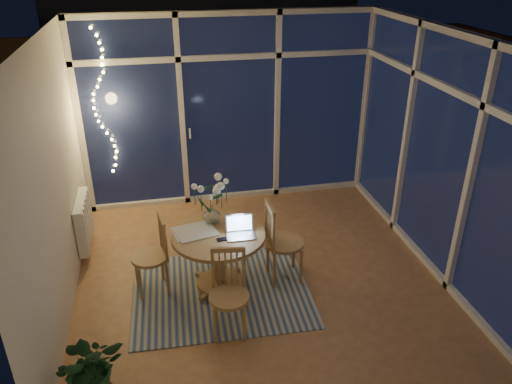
# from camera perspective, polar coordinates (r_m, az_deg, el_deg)

# --- Properties ---
(floor) EXTENTS (4.00, 4.00, 0.00)m
(floor) POSITION_cam_1_polar(r_m,az_deg,el_deg) (5.70, 0.48, -9.35)
(floor) COLOR brown
(floor) RESTS_ON ground
(ceiling) EXTENTS (4.00, 4.00, 0.00)m
(ceiling) POSITION_cam_1_polar(r_m,az_deg,el_deg) (4.67, 0.60, 17.42)
(ceiling) COLOR white
(ceiling) RESTS_ON wall_back
(wall_back) EXTENTS (4.00, 0.04, 2.60)m
(wall_back) POSITION_cam_1_polar(r_m,az_deg,el_deg) (6.89, -3.03, 9.31)
(wall_back) COLOR silver
(wall_back) RESTS_ON floor
(wall_front) EXTENTS (4.00, 0.04, 2.60)m
(wall_front) POSITION_cam_1_polar(r_m,az_deg,el_deg) (3.38, 7.84, -10.95)
(wall_front) COLOR silver
(wall_front) RESTS_ON floor
(wall_left) EXTENTS (0.04, 4.00, 2.60)m
(wall_left) POSITION_cam_1_polar(r_m,az_deg,el_deg) (5.05, -22.24, 0.61)
(wall_left) COLOR silver
(wall_left) RESTS_ON floor
(wall_right) EXTENTS (0.04, 4.00, 2.60)m
(wall_right) POSITION_cam_1_polar(r_m,az_deg,el_deg) (5.78, 20.36, 4.15)
(wall_right) COLOR silver
(wall_right) RESTS_ON floor
(window_wall_back) EXTENTS (4.00, 0.10, 2.60)m
(window_wall_back) POSITION_cam_1_polar(r_m,az_deg,el_deg) (6.85, -2.98, 9.21)
(window_wall_back) COLOR silver
(window_wall_back) RESTS_ON floor
(window_wall_right) EXTENTS (0.10, 4.00, 2.60)m
(window_wall_right) POSITION_cam_1_polar(r_m,az_deg,el_deg) (5.76, 20.02, 4.13)
(window_wall_right) COLOR silver
(window_wall_right) RESTS_ON floor
(radiator) EXTENTS (0.10, 0.70, 0.58)m
(radiator) POSITION_cam_1_polar(r_m,az_deg,el_deg) (6.23, -19.10, -3.22)
(radiator) COLOR white
(radiator) RESTS_ON wall_left
(fairy_lights) EXTENTS (0.24, 0.10, 1.85)m
(fairy_lights) POSITION_cam_1_polar(r_m,az_deg,el_deg) (6.67, -17.25, 9.60)
(fairy_lights) COLOR #FFD766
(fairy_lights) RESTS_ON window_wall_back
(garden_patio) EXTENTS (12.00, 6.00, 0.10)m
(garden_patio) POSITION_cam_1_polar(r_m,az_deg,el_deg) (10.20, -2.71, 7.11)
(garden_patio) COLOR black
(garden_patio) RESTS_ON ground
(garden_fence) EXTENTS (11.00, 0.08, 1.80)m
(garden_fence) POSITION_cam_1_polar(r_m,az_deg,el_deg) (10.35, -6.09, 12.81)
(garden_fence) COLOR #362213
(garden_fence) RESTS_ON ground
(garden_shrubs) EXTENTS (0.90, 0.90, 0.90)m
(garden_shrubs) POSITION_cam_1_polar(r_m,az_deg,el_deg) (8.42, -9.81, 6.12)
(garden_shrubs) COLOR #1A3216
(garden_shrubs) RESTS_ON ground
(rug) EXTENTS (1.92, 1.56, 0.01)m
(rug) POSITION_cam_1_polar(r_m,az_deg,el_deg) (5.45, -3.96, -11.24)
(rug) COLOR #BEB49A
(rug) RESTS_ON floor
(dining_table) EXTENTS (1.01, 1.01, 0.66)m
(dining_table) POSITION_cam_1_polar(r_m,az_deg,el_deg) (5.34, -4.22, -7.83)
(dining_table) COLOR olive
(dining_table) RESTS_ON floor
(chair_left) EXTENTS (0.46, 0.46, 0.88)m
(chair_left) POSITION_cam_1_polar(r_m,az_deg,el_deg) (5.33, -12.08, -7.09)
(chair_left) COLOR olive
(chair_left) RESTS_ON floor
(chair_right) EXTENTS (0.44, 0.44, 0.95)m
(chair_right) POSITION_cam_1_polar(r_m,az_deg,el_deg) (5.39, 3.32, -5.61)
(chair_right) COLOR olive
(chair_right) RESTS_ON floor
(chair_front) EXTENTS (0.46, 0.46, 0.86)m
(chair_front) POSITION_cam_1_polar(r_m,az_deg,el_deg) (4.71, -3.11, -11.69)
(chair_front) COLOR olive
(chair_front) RESTS_ON floor
(laptop) EXTENTS (0.30, 0.26, 0.21)m
(laptop) POSITION_cam_1_polar(r_m,az_deg,el_deg) (5.05, -1.76, -4.05)
(laptop) COLOR #BBBBBF
(laptop) RESTS_ON dining_table
(flower_vase) EXTENTS (0.21, 0.21, 0.21)m
(flower_vase) POSITION_cam_1_polar(r_m,az_deg,el_deg) (5.32, -5.08, -2.45)
(flower_vase) COLOR white
(flower_vase) RESTS_ON dining_table
(bowl) EXTENTS (0.16, 0.16, 0.04)m
(bowl) POSITION_cam_1_polar(r_m,az_deg,el_deg) (5.34, -1.34, -3.33)
(bowl) COLOR white
(bowl) RESTS_ON dining_table
(newspapers) EXTENTS (0.48, 0.42, 0.01)m
(newspapers) POSITION_cam_1_polar(r_m,az_deg,el_deg) (5.20, -7.02, -4.57)
(newspapers) COLOR silver
(newspapers) RESTS_ON dining_table
(phone) EXTENTS (0.13, 0.07, 0.01)m
(phone) POSITION_cam_1_polar(r_m,az_deg,el_deg) (5.06, -3.79, -5.39)
(phone) COLOR black
(phone) RESTS_ON dining_table
(potted_plant) EXTENTS (0.66, 0.62, 0.76)m
(potted_plant) POSITION_cam_1_polar(r_m,az_deg,el_deg) (4.28, -18.22, -19.01)
(potted_plant) COLOR #174220
(potted_plant) RESTS_ON floor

